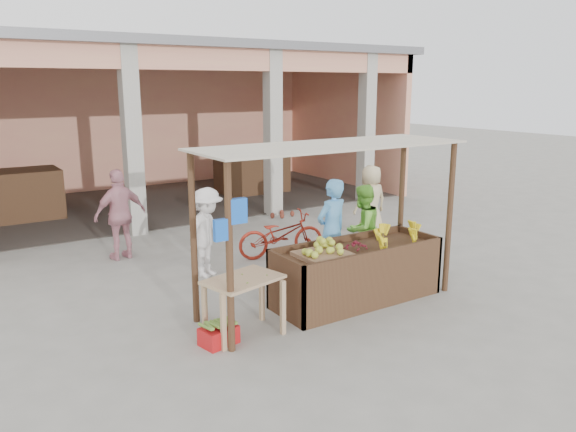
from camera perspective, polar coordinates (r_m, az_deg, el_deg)
ground at (r=8.39m, az=4.25°, el=-9.21°), size 60.00×60.00×0.00m
market_building at (r=15.82m, az=-15.71°, el=10.94°), size 14.40×6.40×4.20m
fruit_stall at (r=8.54m, az=6.99°, el=-5.98°), size 2.60×0.95×0.80m
stall_awning at (r=7.89m, az=4.15°, el=4.31°), size 4.09×1.35×2.39m
banana_heap at (r=8.86m, az=11.04°, el=-2.02°), size 1.14×0.62×0.21m
melon_tray at (r=8.02m, az=3.52°, el=-3.51°), size 0.71×0.62×0.19m
berry_heap at (r=8.39m, az=6.89°, el=-3.02°), size 0.39×0.32×0.12m
side_table at (r=7.30m, az=-4.55°, el=-7.32°), size 1.08×0.85×0.78m
papaya_pile at (r=7.22m, az=-4.59°, el=-5.54°), size 0.71×0.41×0.20m
red_crate at (r=7.26m, az=-7.05°, el=-11.97°), size 0.50×0.40×0.23m
plantain_bundle at (r=7.20m, az=-7.08°, el=-10.89°), size 0.34×0.24×0.07m
produce_sacks at (r=13.79m, az=-0.60°, el=1.02°), size 0.93×0.70×0.57m
vendor_blue at (r=9.21m, az=4.46°, el=-1.14°), size 0.76×0.61×1.83m
vendor_green at (r=9.74m, az=7.55°, el=-1.07°), size 0.86×0.61×1.62m
motorcycle at (r=10.57m, az=-0.71°, el=-1.82°), size 1.00×1.83×0.90m
shopper_a at (r=9.53m, az=-8.24°, el=-1.32°), size 1.18×1.00×1.65m
shopper_b at (r=10.82m, az=-16.69°, el=0.43°), size 1.13×0.72×1.81m
shopper_c at (r=12.17m, az=8.42°, el=1.94°), size 0.87×0.62×1.69m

